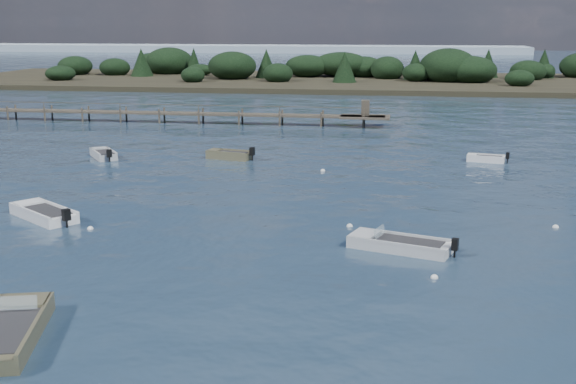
% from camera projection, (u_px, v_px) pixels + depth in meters
% --- Properties ---
extents(ground, '(400.00, 400.00, 0.00)m').
position_uv_depth(ground, '(336.00, 112.00, 85.49)').
color(ground, '#182839').
rests_on(ground, ground).
extents(tender_far_grey_b, '(3.16, 1.64, 1.06)m').
position_uv_depth(tender_far_grey_b, '(486.00, 160.00, 54.94)').
color(tender_far_grey_b, silver).
rests_on(tender_far_grey_b, ground).
extents(tender_far_white, '(3.94, 2.11, 1.32)m').
position_uv_depth(tender_far_white, '(229.00, 156.00, 56.08)').
color(tender_far_white, brown).
rests_on(tender_far_white, ground).
extents(dinghy_mid_white_a, '(5.14, 3.14, 1.19)m').
position_uv_depth(dinghy_mid_white_a, '(400.00, 246.00, 33.73)').
color(dinghy_mid_white_a, '#A3A8AB').
rests_on(dinghy_mid_white_a, ground).
extents(tender_far_grey, '(3.15, 3.61, 1.24)m').
position_uv_depth(tender_far_grey, '(104.00, 156.00, 56.50)').
color(tender_far_grey, '#A3A8AB').
rests_on(tender_far_grey, ground).
extents(dinghy_mid_grey, '(4.74, 4.14, 1.26)m').
position_uv_depth(dinghy_mid_grey, '(44.00, 215.00, 39.07)').
color(dinghy_mid_grey, silver).
rests_on(dinghy_mid_grey, ground).
extents(dinghy_near_olive, '(3.25, 5.80, 1.39)m').
position_uv_depth(dinghy_near_olive, '(9.00, 335.00, 24.12)').
color(dinghy_near_olive, brown).
rests_on(dinghy_near_olive, ground).
extents(buoy_b, '(0.32, 0.32, 0.32)m').
position_uv_depth(buoy_b, '(434.00, 278.00, 29.98)').
color(buoy_b, silver).
rests_on(buoy_b, ground).
extents(buoy_c, '(0.32, 0.32, 0.32)m').
position_uv_depth(buoy_c, '(90.00, 229.00, 37.07)').
color(buoy_c, silver).
rests_on(buoy_c, ground).
extents(buoy_d, '(0.32, 0.32, 0.32)m').
position_uv_depth(buoy_d, '(556.00, 228.00, 37.36)').
color(buoy_d, silver).
rests_on(buoy_d, ground).
extents(buoy_e, '(0.32, 0.32, 0.32)m').
position_uv_depth(buoy_e, '(323.00, 171.00, 51.55)').
color(buoy_e, silver).
rests_on(buoy_e, ground).
extents(buoy_extra_a, '(0.32, 0.32, 0.32)m').
position_uv_depth(buoy_extra_a, '(350.00, 227.00, 37.54)').
color(buoy_extra_a, silver).
rests_on(buoy_extra_a, ground).
extents(buoy_extra_b, '(0.32, 0.32, 0.32)m').
position_uv_depth(buoy_extra_b, '(232.00, 159.00, 55.95)').
color(buoy_extra_b, silver).
rests_on(buoy_extra_b, ground).
extents(jetty, '(64.50, 3.20, 3.40)m').
position_uv_depth(jetty, '(123.00, 112.00, 76.90)').
color(jetty, '#463F33').
rests_on(jetty, ground).
extents(far_headland, '(190.00, 40.00, 5.80)m').
position_uv_depth(far_headland, '(507.00, 74.00, 119.86)').
color(far_headland, black).
rests_on(far_headland, ground).
extents(distant_haze, '(280.00, 20.00, 2.40)m').
position_uv_depth(distant_haze, '(130.00, 51.00, 262.26)').
color(distant_haze, '#8D9EAE').
rests_on(distant_haze, ground).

